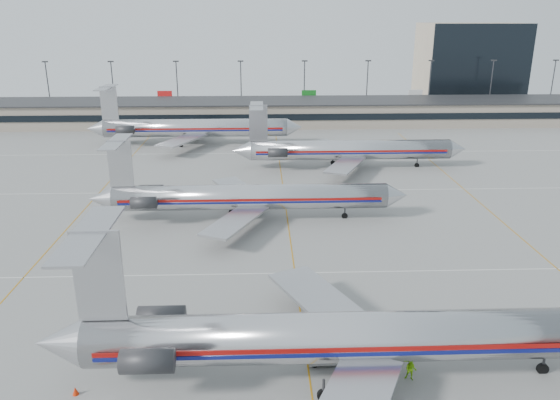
{
  "coord_description": "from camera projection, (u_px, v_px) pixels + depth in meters",
  "views": [
    {
      "loc": [
        -3.7,
        -45.13,
        27.5
      ],
      "look_at": [
        -1.22,
        22.26,
        4.5
      ],
      "focal_mm": 35.0,
      "sensor_mm": 36.0,
      "label": 1
    }
  ],
  "objects": [
    {
      "name": "ramp_worker_far",
      "position": [
        411.0,
        370.0,
        43.03
      ],
      "size": [
        1.1,
        1.0,
        1.84
      ],
      "primitive_type": "imported",
      "rotation": [
        0.0,
        0.0,
        -0.42
      ],
      "color": "#83D714",
      "rests_on": "ground"
    },
    {
      "name": "ground",
      "position": [
        301.0,
        320.0,
        51.69
      ],
      "size": [
        260.0,
        260.0,
        0.0
      ],
      "primitive_type": "plane",
      "color": "gray",
      "rests_on": "ground"
    },
    {
      "name": "light_mast_row",
      "position": [
        273.0,
        85.0,
        154.86
      ],
      "size": [
        163.6,
        0.4,
        15.28
      ],
      "color": "#38383D",
      "rests_on": "ground"
    },
    {
      "name": "ramp_worker_near",
      "position": [
        372.0,
        371.0,
        43.04
      ],
      "size": [
        0.66,
        0.56,
        1.55
      ],
      "primitive_type": "imported",
      "rotation": [
        0.0,
        0.0,
        0.39
      ],
      "color": "#A8DA14",
      "rests_on": "ground"
    },
    {
      "name": "jet_foreground",
      "position": [
        348.0,
        336.0,
        42.37
      ],
      "size": [
        49.76,
        29.3,
        13.02
      ],
      "color": "silver",
      "rests_on": "ground"
    },
    {
      "name": "cone_left",
      "position": [
        75.0,
        391.0,
        41.5
      ],
      "size": [
        0.58,
        0.58,
        0.67
      ],
      "primitive_type": "cone",
      "rotation": [
        0.0,
        0.0,
        -0.2
      ],
      "color": "red",
      "rests_on": "ground"
    },
    {
      "name": "jet_second_row",
      "position": [
        244.0,
        197.0,
        76.03
      ],
      "size": [
        44.48,
        26.19,
        11.64
      ],
      "color": "silver",
      "rests_on": "ground"
    },
    {
      "name": "jet_third_row",
      "position": [
        346.0,
        150.0,
        102.0
      ],
      "size": [
        44.05,
        27.1,
        12.05
      ],
      "color": "silver",
      "rests_on": "ground"
    },
    {
      "name": "distant_building",
      "position": [
        469.0,
        65.0,
        170.88
      ],
      "size": [
        30.0,
        20.0,
        25.0
      ],
      "primitive_type": "cube",
      "color": "tan",
      "rests_on": "ground"
    },
    {
      "name": "belt_loader",
      "position": [
        330.0,
        357.0,
        45.17
      ],
      "size": [
        4.18,
        1.41,
        2.2
      ],
      "rotation": [
        0.0,
        0.0,
        0.04
      ],
      "color": "gray",
      "rests_on": "ground"
    },
    {
      "name": "apron_markings",
      "position": [
        295.0,
        273.0,
        61.15
      ],
      "size": [
        160.0,
        0.15,
        0.02
      ],
      "primitive_type": "cube",
      "color": "silver",
      "rests_on": "ground"
    },
    {
      "name": "jet_back_row",
      "position": [
        191.0,
        128.0,
        120.45
      ],
      "size": [
        47.39,
        29.15,
        12.96
      ],
      "color": "silver",
      "rests_on": "ground"
    },
    {
      "name": "terminal",
      "position": [
        274.0,
        112.0,
        143.34
      ],
      "size": [
        162.0,
        17.0,
        6.25
      ],
      "color": "gray",
      "rests_on": "ground"
    }
  ]
}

